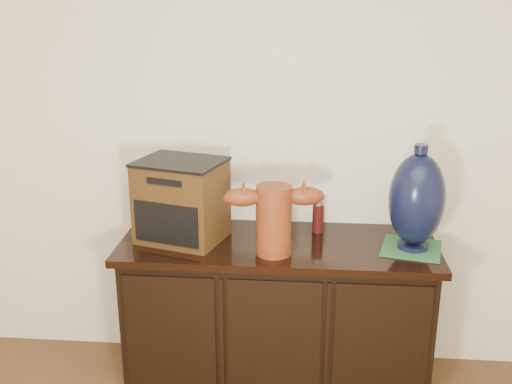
# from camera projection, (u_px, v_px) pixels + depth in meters

# --- Properties ---
(sideboard) EXTENTS (1.46, 0.56, 0.75)m
(sideboard) POSITION_uv_depth(u_px,v_px,m) (277.00, 312.00, 2.88)
(sideboard) COLOR black
(sideboard) RESTS_ON ground
(terracotta_vessel) EXTENTS (0.44, 0.18, 0.31)m
(terracotta_vessel) POSITION_uv_depth(u_px,v_px,m) (274.00, 216.00, 2.59)
(terracotta_vessel) COLOR brown
(terracotta_vessel) RESTS_ON sideboard
(tv_radio) EXTENTS (0.45, 0.40, 0.38)m
(tv_radio) POSITION_uv_depth(u_px,v_px,m) (181.00, 200.00, 2.75)
(tv_radio) COLOR #3D250F
(tv_radio) RESTS_ON sideboard
(green_mat) EXTENTS (0.31, 0.31, 0.01)m
(green_mat) POSITION_uv_depth(u_px,v_px,m) (411.00, 248.00, 2.69)
(green_mat) COLOR #295C31
(green_mat) RESTS_ON sideboard
(lamp_base) EXTENTS (0.29, 0.29, 0.47)m
(lamp_base) POSITION_uv_depth(u_px,v_px,m) (417.00, 200.00, 2.62)
(lamp_base) COLOR black
(lamp_base) RESTS_ON green_mat
(spray_can) EXTENTS (0.06, 0.06, 0.16)m
(spray_can) POSITION_uv_depth(u_px,v_px,m) (318.00, 216.00, 2.87)
(spray_can) COLOR #560F0E
(spray_can) RESTS_ON sideboard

